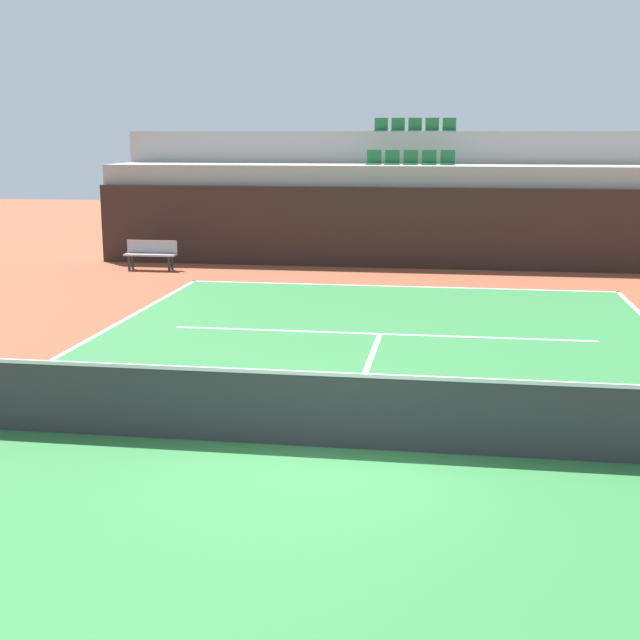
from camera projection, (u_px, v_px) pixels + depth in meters
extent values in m
plane|color=brown|center=(337.00, 448.00, 10.84)|extent=(80.00, 80.00, 0.00)
cube|color=#2D7238|center=(337.00, 448.00, 10.84)|extent=(11.00, 24.00, 0.01)
cube|color=white|center=(398.00, 286.00, 22.39)|extent=(11.00, 0.10, 0.00)
cube|color=white|center=(380.00, 334.00, 17.03)|extent=(8.26, 0.10, 0.00)
cube|color=white|center=(363.00, 378.00, 13.93)|extent=(0.10, 6.40, 0.00)
cube|color=black|center=(407.00, 228.00, 25.38)|extent=(18.62, 0.30, 2.35)
cube|color=#9E9E99|center=(409.00, 214.00, 26.63)|extent=(18.62, 2.40, 2.95)
cube|color=#9E9E99|center=(413.00, 192.00, 28.84)|extent=(18.62, 2.40, 3.95)
cube|color=#1E6633|center=(374.00, 164.00, 26.48)|extent=(0.44, 0.44, 0.04)
cube|color=#1E6633|center=(374.00, 156.00, 26.63)|extent=(0.44, 0.04, 0.40)
cube|color=#1E6633|center=(392.00, 164.00, 26.40)|extent=(0.44, 0.44, 0.04)
cube|color=#1E6633|center=(392.00, 157.00, 26.55)|extent=(0.44, 0.04, 0.40)
cube|color=#1E6633|center=(410.00, 164.00, 26.32)|extent=(0.44, 0.44, 0.04)
cube|color=#1E6633|center=(411.00, 157.00, 26.46)|extent=(0.44, 0.04, 0.40)
cube|color=#1E6633|center=(429.00, 164.00, 26.23)|extent=(0.44, 0.44, 0.04)
cube|color=#1E6633|center=(429.00, 157.00, 26.38)|extent=(0.44, 0.04, 0.40)
cube|color=#1E6633|center=(447.00, 164.00, 26.15)|extent=(0.44, 0.44, 0.04)
cube|color=#1E6633|center=(448.00, 157.00, 26.30)|extent=(0.44, 0.04, 0.40)
cube|color=#1E6633|center=(381.00, 131.00, 28.59)|extent=(0.44, 0.44, 0.04)
cube|color=#1E6633|center=(381.00, 124.00, 28.74)|extent=(0.44, 0.04, 0.40)
cube|color=#1E6633|center=(398.00, 131.00, 28.51)|extent=(0.44, 0.44, 0.04)
cube|color=#1E6633|center=(398.00, 124.00, 28.66)|extent=(0.44, 0.04, 0.40)
cube|color=#1E6633|center=(415.00, 131.00, 28.43)|extent=(0.44, 0.44, 0.04)
cube|color=#1E6633|center=(415.00, 124.00, 28.58)|extent=(0.44, 0.04, 0.40)
cube|color=#1E6633|center=(432.00, 131.00, 28.35)|extent=(0.44, 0.44, 0.04)
cube|color=#1E6633|center=(432.00, 124.00, 28.49)|extent=(0.44, 0.04, 0.40)
cube|color=#1E6633|center=(449.00, 131.00, 28.26)|extent=(0.44, 0.44, 0.04)
cube|color=#1E6633|center=(449.00, 124.00, 28.41)|extent=(0.44, 0.04, 0.40)
cube|color=#333338|center=(337.00, 412.00, 10.74)|extent=(10.90, 0.02, 0.92)
cube|color=white|center=(337.00, 374.00, 10.64)|extent=(10.90, 0.04, 0.05)
cube|color=#99999E|center=(150.00, 255.00, 25.06)|extent=(1.50, 0.40, 0.05)
cube|color=#99999E|center=(152.00, 246.00, 25.19)|extent=(1.50, 0.04, 0.36)
cube|color=#2D2D33|center=(129.00, 263.00, 25.06)|extent=(0.06, 0.06, 0.42)
cube|color=#2D2D33|center=(169.00, 264.00, 24.89)|extent=(0.06, 0.06, 0.42)
cube|color=#2D2D33|center=(133.00, 262.00, 25.33)|extent=(0.06, 0.06, 0.42)
cube|color=#2D2D33|center=(172.00, 263.00, 25.16)|extent=(0.06, 0.06, 0.42)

